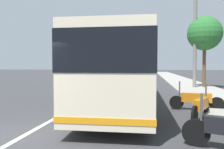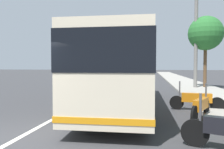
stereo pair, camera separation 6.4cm
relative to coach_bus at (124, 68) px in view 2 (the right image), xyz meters
name	(u,v)px [view 2 (the right image)]	position (x,y,z in m)	size (l,w,h in m)	color
ground_plane	(19,138)	(-5.25, 2.19, -1.82)	(220.00, 220.00, 0.00)	#38383A
sidewalk_curb	(210,94)	(4.75, -5.08, -1.75)	(110.00, 3.60, 0.14)	#9E998E
lane_divider_line	(101,93)	(4.75, 2.19, -1.82)	(110.00, 0.16, 0.01)	silver
coach_bus	(124,68)	(0.00, 0.00, 0.00)	(11.08, 2.78, 3.10)	beige
motorcycle_by_tree	(201,106)	(-2.28, -3.06, -1.34)	(2.11, 1.07, 1.26)	black
motorcycle_mid_row	(196,100)	(-0.57, -3.22, -1.35)	(0.41, 2.25, 1.25)	black
car_ahead_same_lane	(140,74)	(22.94, 0.26, -1.13)	(4.76, 2.06, 1.48)	black
car_oncoming	(124,72)	(37.56, 4.44, -1.15)	(4.45, 1.86, 1.40)	red
roadside_tree_mid_block	(206,34)	(9.47, -5.84, 2.84)	(2.89, 2.89, 6.14)	brown
utility_pole	(196,37)	(8.99, -4.98, 2.55)	(0.29, 0.29, 8.75)	slate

